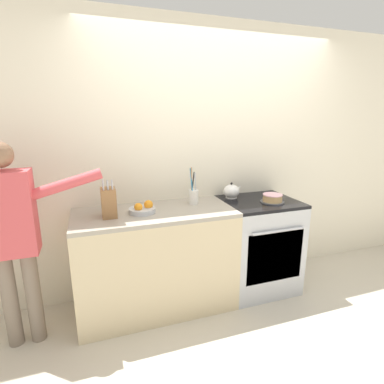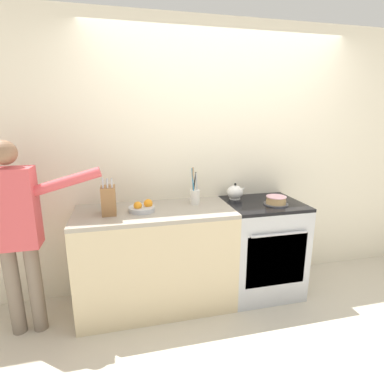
{
  "view_description": "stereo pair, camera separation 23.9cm",
  "coord_description": "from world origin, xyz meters",
  "px_view_note": "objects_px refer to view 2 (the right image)",
  "views": [
    {
      "loc": [
        -1.19,
        -2.13,
        1.73
      ],
      "look_at": [
        -0.37,
        0.28,
        1.08
      ],
      "focal_mm": 28.0,
      "sensor_mm": 36.0,
      "label": 1
    },
    {
      "loc": [
        -0.96,
        -2.19,
        1.73
      ],
      "look_at": [
        -0.37,
        0.28,
        1.08
      ],
      "focal_mm": 28.0,
      "sensor_mm": 36.0,
      "label": 2
    }
  ],
  "objects_px": {
    "person_baker": "(16,224)",
    "utensil_crock": "(195,195)",
    "stove_range": "(261,247)",
    "fruit_bowl": "(142,208)",
    "layer_cake": "(276,201)",
    "knife_block": "(109,200)",
    "tea_kettle": "(235,192)"
  },
  "relations": [
    {
      "from": "fruit_bowl",
      "to": "person_baker",
      "type": "xyz_separation_m",
      "value": [
        -0.96,
        -0.11,
        -0.03
      ]
    },
    {
      "from": "layer_cake",
      "to": "knife_block",
      "type": "relative_size",
      "value": 0.7
    },
    {
      "from": "stove_range",
      "to": "person_baker",
      "type": "distance_m",
      "value": 2.16
    },
    {
      "from": "utensil_crock",
      "to": "fruit_bowl",
      "type": "height_order",
      "value": "utensil_crock"
    },
    {
      "from": "stove_range",
      "to": "layer_cake",
      "type": "xyz_separation_m",
      "value": [
        0.07,
        -0.1,
        0.5
      ]
    },
    {
      "from": "tea_kettle",
      "to": "knife_block",
      "type": "bearing_deg",
      "value": -170.66
    },
    {
      "from": "stove_range",
      "to": "utensil_crock",
      "type": "distance_m",
      "value": 0.86
    },
    {
      "from": "tea_kettle",
      "to": "person_baker",
      "type": "height_order",
      "value": "person_baker"
    },
    {
      "from": "stove_range",
      "to": "fruit_bowl",
      "type": "xyz_separation_m",
      "value": [
        -1.15,
        -0.01,
        0.5
      ]
    },
    {
      "from": "layer_cake",
      "to": "utensil_crock",
      "type": "distance_m",
      "value": 0.75
    },
    {
      "from": "tea_kettle",
      "to": "utensil_crock",
      "type": "distance_m",
      "value": 0.44
    },
    {
      "from": "layer_cake",
      "to": "tea_kettle",
      "type": "distance_m",
      "value": 0.4
    },
    {
      "from": "stove_range",
      "to": "fruit_bowl",
      "type": "bearing_deg",
      "value": -179.51
    },
    {
      "from": "stove_range",
      "to": "utensil_crock",
      "type": "xyz_separation_m",
      "value": [
        -0.65,
        0.1,
        0.54
      ]
    },
    {
      "from": "tea_kettle",
      "to": "person_baker",
      "type": "bearing_deg",
      "value": -170.98
    },
    {
      "from": "knife_block",
      "to": "person_baker",
      "type": "distance_m",
      "value": 0.7
    },
    {
      "from": "stove_range",
      "to": "layer_cake",
      "type": "height_order",
      "value": "layer_cake"
    },
    {
      "from": "person_baker",
      "to": "utensil_crock",
      "type": "bearing_deg",
      "value": 7.46
    },
    {
      "from": "tea_kettle",
      "to": "utensil_crock",
      "type": "xyz_separation_m",
      "value": [
        -0.43,
        -0.08,
        0.01
      ]
    },
    {
      "from": "utensil_crock",
      "to": "person_baker",
      "type": "bearing_deg",
      "value": -171.31
    },
    {
      "from": "tea_kettle",
      "to": "knife_block",
      "type": "relative_size",
      "value": 0.61
    },
    {
      "from": "tea_kettle",
      "to": "person_baker",
      "type": "xyz_separation_m",
      "value": [
        -1.88,
        -0.3,
        -0.07
      ]
    },
    {
      "from": "stove_range",
      "to": "person_baker",
      "type": "xyz_separation_m",
      "value": [
        -2.1,
        -0.12,
        0.46
      ]
    },
    {
      "from": "fruit_bowl",
      "to": "person_baker",
      "type": "distance_m",
      "value": 0.96
    },
    {
      "from": "utensil_crock",
      "to": "fruit_bowl",
      "type": "distance_m",
      "value": 0.51
    },
    {
      "from": "tea_kettle",
      "to": "fruit_bowl",
      "type": "bearing_deg",
      "value": -168.54
    },
    {
      "from": "utensil_crock",
      "to": "person_baker",
      "type": "distance_m",
      "value": 1.47
    },
    {
      "from": "tea_kettle",
      "to": "fruit_bowl",
      "type": "distance_m",
      "value": 0.94
    },
    {
      "from": "person_baker",
      "to": "stove_range",
      "type": "bearing_deg",
      "value": 2.05
    },
    {
      "from": "utensil_crock",
      "to": "fruit_bowl",
      "type": "relative_size",
      "value": 1.53
    },
    {
      "from": "layer_cake",
      "to": "utensil_crock",
      "type": "bearing_deg",
      "value": 164.89
    },
    {
      "from": "knife_block",
      "to": "fruit_bowl",
      "type": "xyz_separation_m",
      "value": [
        0.27,
        0.01,
        -0.09
      ]
    }
  ]
}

